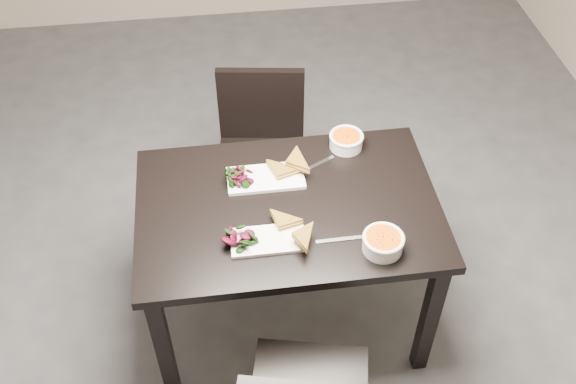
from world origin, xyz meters
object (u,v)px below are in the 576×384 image
Objects in this scene: table at (288,221)px; plate_near at (268,240)px; soup_bowl_far at (346,140)px; plate_far at (266,178)px; soup_bowl_near at (383,242)px; chair_far at (261,145)px.

table is 0.23m from plate_near.
table is at bearing 61.02° from plate_near.
soup_bowl_far reaches higher than plate_near.
plate_far is 2.13× the size of soup_bowl_far.
soup_bowl_far is (-0.02, 0.58, -0.00)m from soup_bowl_near.
soup_bowl_far reaches higher than plate_far.
plate_far is at bearing 115.36° from table.
chair_far is at bearing 110.93° from soup_bowl_near.
soup_bowl_far is at bearing -38.74° from chair_far.
plate_near is 0.43m from soup_bowl_near.
plate_near is at bearing -94.64° from plate_far.
table is 0.20m from plate_far.
table is at bearing -64.64° from plate_far.
soup_bowl_far is (0.39, 0.49, 0.03)m from plate_near.
chair_far is 0.58m from soup_bowl_far.
plate_far is 0.40m from soup_bowl_far.
table is 1.41× the size of chair_far.
soup_bowl_near is 0.58m from plate_far.
soup_bowl_near is 0.58m from soup_bowl_far.
soup_bowl_far is at bearing 92.25° from soup_bowl_near.
chair_far is 1.05m from soup_bowl_near.
soup_bowl_near reaches higher than table.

